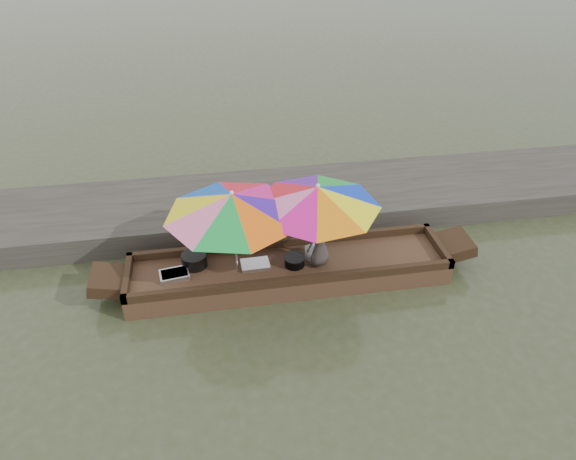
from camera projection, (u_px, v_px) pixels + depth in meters
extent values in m
plane|color=#333D21|center=(289.00, 279.00, 9.12)|extent=(80.00, 80.00, 0.00)
cube|color=#2D2B26|center=(272.00, 204.00, 10.77)|extent=(22.00, 2.20, 0.50)
cube|color=#322214|center=(289.00, 272.00, 9.03)|extent=(5.55, 1.20, 0.35)
cylinder|color=black|center=(194.00, 260.00, 8.83)|extent=(0.44, 0.44, 0.23)
cube|color=silver|center=(175.00, 275.00, 8.61)|extent=(0.53, 0.40, 0.09)
cube|color=silver|center=(255.00, 264.00, 8.87)|extent=(0.49, 0.35, 0.06)
cylinder|color=black|center=(295.00, 261.00, 8.86)|extent=(0.34, 0.34, 0.16)
cube|color=silver|center=(315.00, 253.00, 8.98)|extent=(0.34, 0.30, 0.26)
imported|color=#37312D|center=(320.00, 240.00, 8.67)|extent=(0.58, 0.52, 0.98)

